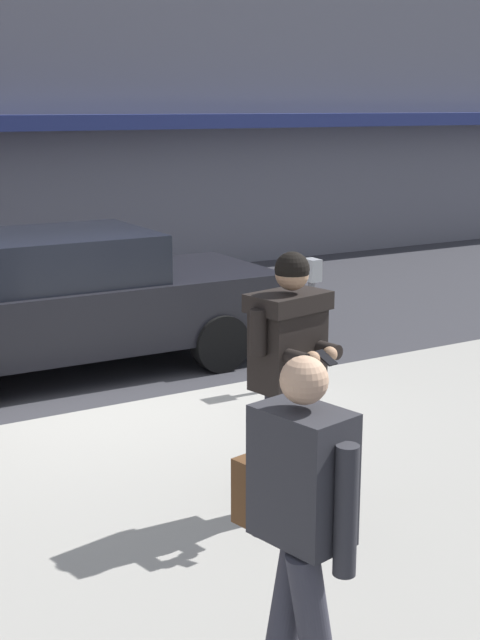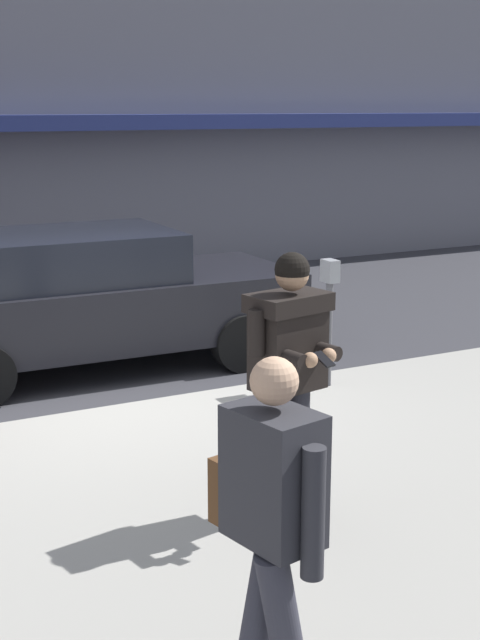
{
  "view_description": "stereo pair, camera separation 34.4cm",
  "coord_description": "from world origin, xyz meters",
  "px_view_note": "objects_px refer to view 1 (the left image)",
  "views": [
    {
      "loc": [
        -2.85,
        -7.59,
        2.86
      ],
      "look_at": [
        0.04,
        -2.71,
        1.49
      ],
      "focal_mm": 50.0,
      "sensor_mm": 36.0,
      "label": 1
    },
    {
      "loc": [
        -2.55,
        -7.75,
        2.86
      ],
      "look_at": [
        0.04,
        -2.71,
        1.49
      ],
      "focal_mm": 50.0,
      "sensor_mm": 36.0,
      "label": 2
    }
  ],
  "objects_px": {
    "parked_sedan_mid": "(67,300)",
    "man_texting_on_phone": "(289,355)",
    "pedestrian_with_bag": "(299,515)",
    "parking_meter": "(311,303)"
  },
  "relations": [
    {
      "from": "parked_sedan_mid",
      "to": "pedestrian_with_bag",
      "type": "height_order",
      "value": "pedestrian_with_bag"
    },
    {
      "from": "man_texting_on_phone",
      "to": "parked_sedan_mid",
      "type": "bearing_deg",
      "value": 89.55
    },
    {
      "from": "parked_sedan_mid",
      "to": "man_texting_on_phone",
      "type": "xyz_separation_m",
      "value": [
        -0.03,
        -4.41,
        0.46
      ]
    },
    {
      "from": "parked_sedan_mid",
      "to": "man_texting_on_phone",
      "type": "bearing_deg",
      "value": -90.45
    },
    {
      "from": "parked_sedan_mid",
      "to": "pedestrian_with_bag",
      "type": "relative_size",
      "value": 2.67
    },
    {
      "from": "pedestrian_with_bag",
      "to": "parking_meter",
      "type": "xyz_separation_m",
      "value": [
        2.89,
        4.02,
        -0.14
      ]
    },
    {
      "from": "pedestrian_with_bag",
      "to": "parking_meter",
      "type": "height_order",
      "value": "pedestrian_with_bag"
    },
    {
      "from": "parked_sedan_mid",
      "to": "man_texting_on_phone",
      "type": "relative_size",
      "value": 2.51
    },
    {
      "from": "man_texting_on_phone",
      "to": "parking_meter",
      "type": "distance_m",
      "value": 2.9
    },
    {
      "from": "pedestrian_with_bag",
      "to": "parking_meter",
      "type": "relative_size",
      "value": 1.34
    }
  ]
}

